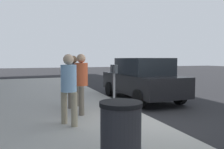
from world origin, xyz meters
name	(u,v)px	position (x,y,z in m)	size (l,w,h in m)	color
ground_plane	(153,124)	(0.00, 0.00, 0.00)	(80.00, 80.00, 0.00)	#232326
sidewalk_slab	(35,134)	(0.00, 3.00, 0.07)	(28.00, 6.00, 0.15)	#A8A59E
parking_meter	(114,78)	(1.24, 0.66, 1.17)	(0.36, 0.12, 1.41)	gray
pedestrian_at_meter	(81,79)	(1.18, 1.69, 1.16)	(0.52, 0.38, 1.73)	#726656
pedestrian_bystander	(69,84)	(0.19, 2.21, 1.14)	(0.47, 0.37, 1.70)	tan
parking_officer	(73,77)	(2.11, 1.74, 1.13)	(0.41, 0.41, 1.69)	#726656
parked_sedan_near	(142,79)	(3.23, -1.35, 0.89)	(4.45, 2.06, 1.77)	black
trash_bin	(121,138)	(-2.35, 1.92, 0.66)	(0.59, 0.59, 1.01)	#2D2D33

